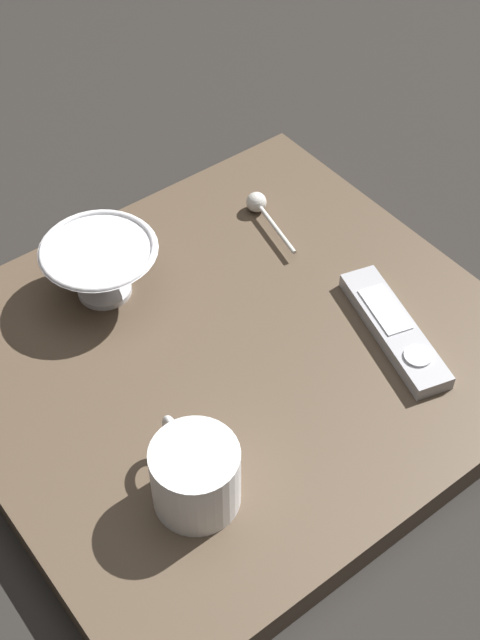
{
  "coord_description": "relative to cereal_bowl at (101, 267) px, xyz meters",
  "views": [
    {
      "loc": [
        0.54,
        -0.4,
        0.84
      ],
      "look_at": [
        -0.01,
        0.02,
        0.06
      ],
      "focal_mm": 48.86,
      "sensor_mm": 36.0,
      "label": 1
    }
  ],
  "objects": [
    {
      "name": "coffee_mug",
      "position": [
        0.31,
        -0.08,
        -0.0
      ],
      "size": [
        0.12,
        0.09,
        0.08
      ],
      "color": "white",
      "rests_on": "table"
    },
    {
      "name": "cereal_bowl",
      "position": [
        0.0,
        0.0,
        0.0
      ],
      "size": [
        0.15,
        0.15,
        0.08
      ],
      "color": "silver",
      "rests_on": "table"
    },
    {
      "name": "tv_remote_near",
      "position": [
        0.28,
        0.24,
        -0.03
      ],
      "size": [
        0.2,
        0.1,
        0.02
      ],
      "color": "#9E9EA3",
      "rests_on": "table"
    },
    {
      "name": "ground_plane",
      "position": [
        0.17,
        0.07,
        -0.09
      ],
      "size": [
        6.0,
        6.0,
        0.0
      ],
      "primitive_type": "plane",
      "color": "black"
    },
    {
      "name": "table",
      "position": [
        0.17,
        0.07,
        -0.06
      ],
      "size": [
        0.59,
        0.64,
        0.04
      ],
      "color": "#4C3D2D",
      "rests_on": "ground"
    },
    {
      "name": "teaspoon",
      "position": [
        0.0,
        0.25,
        -0.03
      ],
      "size": [
        0.12,
        0.04,
        0.03
      ],
      "color": "silver",
      "rests_on": "table"
    }
  ]
}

